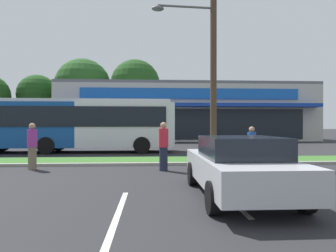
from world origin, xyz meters
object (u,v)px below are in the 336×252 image
Objects in this scene: car_1 at (239,166)px; pedestrian_mid at (164,146)px; pedestrian_near_bench at (252,147)px; pedestrian_by_pole at (32,146)px; city_bus at (69,124)px; utility_pole at (210,48)px.

pedestrian_mid reaches higher than car_1.
pedestrian_near_bench is 0.91× the size of pedestrian_mid.
pedestrian_mid is (-1.60, 4.15, 0.17)m from car_1.
pedestrian_near_bench is 8.45m from pedestrian_by_pole.
city_bus is 13.93m from car_1.
city_bus is at bearing -78.36° from pedestrian_by_pole.
pedestrian_by_pole is at bearing 54.28° from car_1.
utility_pole is at bearing -130.36° from pedestrian_mid.
pedestrian_mid is at bearing -54.93° from city_bus.
pedestrian_mid is (-3.47, -0.40, 0.09)m from pedestrian_near_bench.
pedestrian_near_bench is 3.49m from pedestrian_mid.
car_1 is at bearing -95.80° from utility_pole.
car_1 is 2.55× the size of pedestrian_by_pole.
pedestrian_by_pole is at bearing -120.47° from pedestrian_near_bench.
utility_pole is 5.60× the size of pedestrian_by_pole.
pedestrian_by_pole reaches higher than pedestrian_near_bench.
pedestrian_by_pole is 0.98× the size of pedestrian_mid.
utility_pole is 2.19× the size of car_1.
car_1 is 4.92m from pedestrian_near_bench.
city_bus is 7.97× the size of pedestrian_near_bench.
city_bus is 2.89× the size of car_1.
pedestrian_near_bench is at bearing -173.39° from pedestrian_mid.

